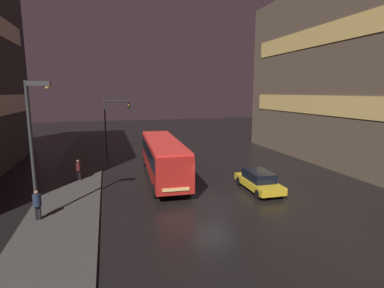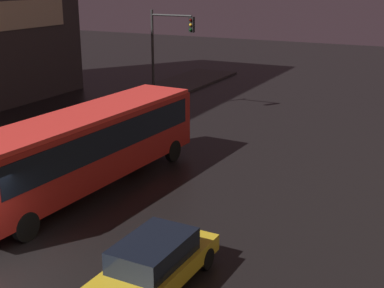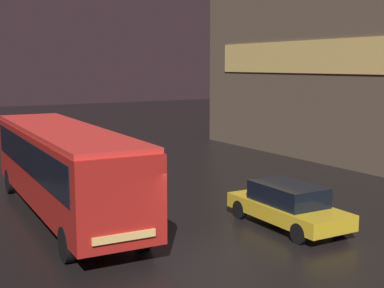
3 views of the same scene
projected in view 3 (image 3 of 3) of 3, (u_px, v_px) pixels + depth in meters
ground_plane at (208, 259)px, 14.84m from camera, size 120.00×120.00×0.00m
bus_near at (63, 162)px, 18.85m from camera, size 3.08×12.03×3.18m
car_taxi at (288, 205)px, 17.79m from camera, size 1.95×4.56×1.44m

